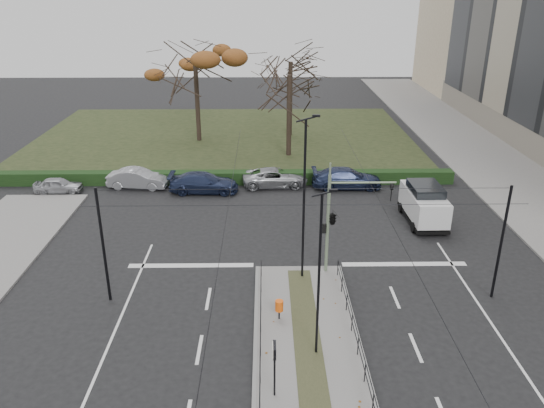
{
  "coord_description": "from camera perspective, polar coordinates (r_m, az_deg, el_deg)",
  "views": [
    {
      "loc": [
        -1.81,
        -20.75,
        14.64
      ],
      "look_at": [
        -1.43,
        6.81,
        3.13
      ],
      "focal_mm": 35.0,
      "sensor_mm": 36.0,
      "label": 1
    }
  ],
  "objects": [
    {
      "name": "parked_car_fifth",
      "position": [
        41.22,
        8.04,
        2.78
      ],
      "size": [
        5.38,
        2.24,
        1.55
      ],
      "primitive_type": "imported",
      "rotation": [
        0.0,
        0.0,
        1.58
      ],
      "color": "#1C2542",
      "rests_on": "ground"
    },
    {
      "name": "bare_tree_center",
      "position": [
        54.06,
        2.01,
        14.47
      ],
      "size": [
        7.08,
        7.08,
        9.83
      ],
      "color": "black",
      "rests_on": "park"
    },
    {
      "name": "white_van",
      "position": [
        36.11,
        16.03,
        0.14
      ],
      "size": [
        2.32,
        5.0,
        2.6
      ],
      "color": "silver",
      "rests_on": "ground"
    },
    {
      "name": "rust_tree",
      "position": [
        52.43,
        -8.3,
        15.4
      ],
      "size": [
        8.91,
        8.91,
        10.69
      ],
      "color": "black",
      "rests_on": "park"
    },
    {
      "name": "median_island",
      "position": [
        23.42,
        3.97,
        -15.87
      ],
      "size": [
        4.4,
        15.0,
        0.14
      ],
      "primitive_type": "cube",
      "color": "slate",
      "rests_on": "ground"
    },
    {
      "name": "info_panel",
      "position": [
        20.27,
        0.26,
        -16.04
      ],
      "size": [
        0.13,
        0.61,
        2.32
      ],
      "color": "black",
      "rests_on": "median_island"
    },
    {
      "name": "hedge",
      "position": [
        42.02,
        -6.47,
        2.85
      ],
      "size": [
        38.0,
        1.0,
        1.0
      ],
      "primitive_type": "cube",
      "color": "black",
      "rests_on": "ground"
    },
    {
      "name": "parked_car_fourth",
      "position": [
        41.19,
        0.35,
        2.88
      ],
      "size": [
        5.2,
        2.66,
        1.4
      ],
      "primitive_type": "imported",
      "rotation": [
        0.0,
        0.0,
        1.64
      ],
      "color": "#96989D",
      "rests_on": "ground"
    },
    {
      "name": "traffic_light",
      "position": [
        27.89,
        6.71,
        -1.36
      ],
      "size": [
        3.76,
        2.16,
        5.54
      ],
      "color": "slate",
      "rests_on": "median_island"
    },
    {
      "name": "park",
      "position": [
        54.89,
        -5.18,
        7.15
      ],
      "size": [
        38.0,
        26.0,
        0.1
      ],
      "primitive_type": "cube",
      "color": "black",
      "rests_on": "ground"
    },
    {
      "name": "parked_car_third",
      "position": [
        40.28,
        -7.35,
        2.29
      ],
      "size": [
        5.23,
        2.23,
        1.5
      ],
      "primitive_type": "imported",
      "rotation": [
        0.0,
        0.0,
        1.55
      ],
      "color": "#1C2542",
      "rests_on": "ground"
    },
    {
      "name": "streetlamp_median_near",
      "position": [
        21.34,
        5.12,
        -7.6
      ],
      "size": [
        0.62,
        0.13,
        7.43
      ],
      "color": "black",
      "rests_on": "median_island"
    },
    {
      "name": "bare_tree_near",
      "position": [
        47.26,
        1.89,
        13.07
      ],
      "size": [
        7.3,
        7.3,
        9.58
      ],
      "color": "black",
      "rests_on": "park"
    },
    {
      "name": "parked_car_second",
      "position": [
        42.09,
        -14.24,
        2.68
      ],
      "size": [
        4.7,
        2.02,
        1.51
      ],
      "primitive_type": "imported",
      "rotation": [
        0.0,
        0.0,
        1.48
      ],
      "color": "#96989D",
      "rests_on": "ground"
    },
    {
      "name": "parked_car_first",
      "position": [
        42.95,
        -22.01,
        1.87
      ],
      "size": [
        3.6,
        1.6,
        1.2
      ],
      "primitive_type": "imported",
      "rotation": [
        0.0,
        0.0,
        1.62
      ],
      "color": "#96989D",
      "rests_on": "ground"
    },
    {
      "name": "litter_bin",
      "position": [
        24.96,
        0.78,
        -10.91
      ],
      "size": [
        0.38,
        0.38,
        0.97
      ],
      "color": "black",
      "rests_on": "median_island"
    },
    {
      "name": "ground",
      "position": [
        25.46,
        3.52,
        -12.49
      ],
      "size": [
        140.0,
        140.0,
        0.0
      ],
      "primitive_type": "plane",
      "color": "black",
      "rests_on": "ground"
    },
    {
      "name": "median_railing",
      "position": [
        22.79,
        4.06,
        -14.24
      ],
      "size": [
        4.14,
        13.24,
        0.92
      ],
      "color": "black",
      "rests_on": "median_island"
    },
    {
      "name": "catenary",
      "position": [
        25.09,
        3.45,
        -3.94
      ],
      "size": [
        20.0,
        34.0,
        6.0
      ],
      "color": "black",
      "rests_on": "ground"
    },
    {
      "name": "sidewalk_east",
      "position": [
        49.32,
        22.99,
        3.63
      ],
      "size": [
        8.0,
        90.0,
        0.14
      ],
      "primitive_type": "cube",
      "color": "slate",
      "rests_on": "ground"
    },
    {
      "name": "streetlamp_median_far",
      "position": [
        26.72,
        3.5,
        0.53
      ],
      "size": [
        0.73,
        0.15,
        8.76
      ],
      "color": "black",
      "rests_on": "median_island"
    }
  ]
}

